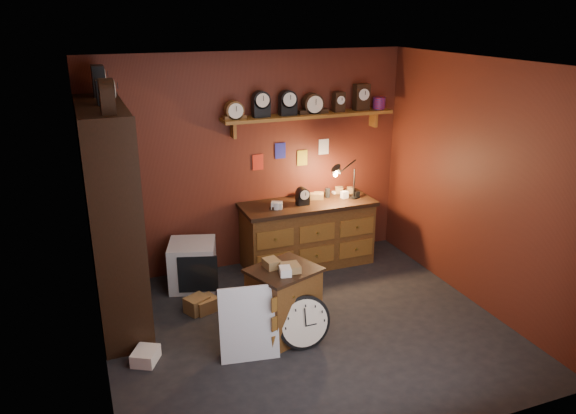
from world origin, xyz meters
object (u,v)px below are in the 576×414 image
at_px(shelving_unit, 108,208).
at_px(big_round_clock, 304,322).
at_px(low_cabinet, 284,299).
at_px(workbench, 308,230).

xyz_separation_m(shelving_unit, big_round_clock, (1.64, -1.25, -0.99)).
relative_size(shelving_unit, big_round_clock, 4.73).
distance_m(shelving_unit, big_round_clock, 2.28).
bearing_deg(low_cabinet, big_round_clock, -90.96).
distance_m(shelving_unit, workbench, 2.59).
bearing_deg(shelving_unit, big_round_clock, -37.31).
bearing_deg(low_cabinet, workbench, 38.13).
bearing_deg(shelving_unit, low_cabinet, -32.22).
bearing_deg(workbench, low_cabinet, -121.11).
height_order(shelving_unit, low_cabinet, shelving_unit).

